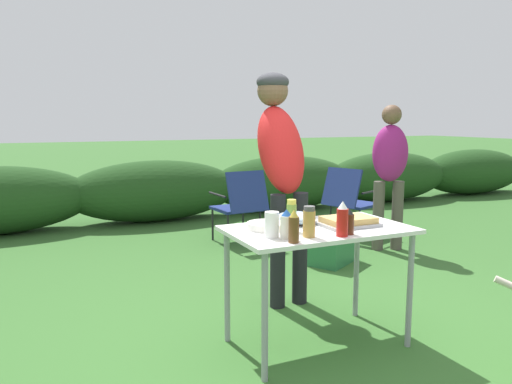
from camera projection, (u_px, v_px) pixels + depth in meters
ground_plane at (316, 343)px, 3.12m from camera, size 60.00×60.00×0.00m
shrub_hedge at (155, 191)px, 6.83m from camera, size 14.40×0.90×0.83m
folding_table at (318, 240)px, 3.02m from camera, size 1.10×0.64×0.74m
food_tray at (348, 222)px, 3.06m from camera, size 0.35×0.24×0.06m
plate_stack at (266, 226)px, 2.97m from camera, size 0.23×0.23×0.04m
mixing_bowl at (296, 218)px, 3.12m from camera, size 0.25×0.25×0.07m
paper_cup_stack at (272, 225)px, 2.75m from camera, size 0.08×0.08×0.14m
beer_bottle at (294, 227)px, 2.63m from camera, size 0.06×0.06×0.18m
relish_jar at (291, 216)px, 2.91m from camera, size 0.06×0.06×0.19m
mayo_bottle at (286, 225)px, 2.72m from camera, size 0.07×0.07×0.16m
spice_jar at (309, 222)px, 2.76m from camera, size 0.07×0.07×0.17m
bbq_sauce_bottle at (349, 222)px, 2.83m from camera, size 0.06×0.06×0.15m
ketchup_bottle at (342, 220)px, 2.77m from camera, size 0.06×0.06×0.20m
standing_person_with_beanie at (281, 157)px, 3.72m from camera, size 0.38×0.51×1.74m
standing_person_in_gray_fleece at (390, 165)px, 5.24m from camera, size 0.45×0.39×1.54m
camp_chair_green_behind_table at (240, 203)px, 5.54m from camera, size 0.52×0.63×0.83m
camp_chair_near_hedge at (350, 198)px, 5.84m from camera, size 0.72×0.64×0.83m
cooler_box at (332, 246)px, 4.84m from camera, size 0.58×0.52×0.34m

